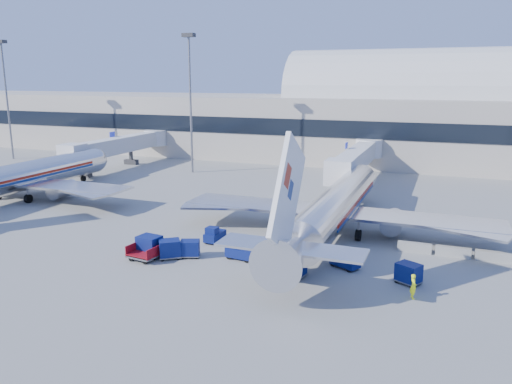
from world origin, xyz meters
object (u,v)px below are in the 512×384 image
at_px(jetbridge_near, 358,158).
at_px(barrier_far, 494,257).
at_px(airliner_mid, 17,178).
at_px(airliner_main, 335,207).
at_px(cart_solo_far, 409,273).
at_px(cart_solo_near, 293,265).
at_px(tug_right, 344,259).
at_px(barrier_mid, 453,252).
at_px(cart_train_a, 190,248).
at_px(mast_west, 190,83).
at_px(cart_open_red, 143,255).
at_px(ramp_worker, 413,286).
at_px(jetbridge_mid, 123,145).
at_px(tug_left, 214,235).
at_px(mast_far_west, 5,82).
at_px(tug_lead, 240,251).
at_px(cart_train_b, 170,249).
at_px(barrier_near, 414,247).
at_px(cart_train_c, 149,245).

distance_m(jetbridge_near, barrier_far, 33.63).
xyz_separation_m(airliner_mid, jetbridge_near, (39.60, 26.30, 1.00)).
relative_size(airliner_main, cart_solo_far, 16.43).
relative_size(airliner_main, cart_solo_near, 16.33).
height_order(airliner_mid, cart_solo_near, airliner_mid).
height_order(jetbridge_near, tug_right, jetbridge_near).
xyz_separation_m(barrier_mid, cart_train_a, (-21.83, -8.58, 0.37)).
height_order(mast_west, cart_solo_near, mast_west).
bearing_deg(cart_open_red, ramp_worker, 8.45).
bearing_deg(jetbridge_mid, tug_left, -43.96).
bearing_deg(tug_right, ramp_worker, -8.68).
xyz_separation_m(jetbridge_near, mast_far_west, (-67.60, -0.81, 10.86)).
relative_size(barrier_far, tug_right, 1.11).
bearing_deg(airliner_mid, tug_lead, -15.45).
bearing_deg(jetbridge_near, tug_lead, -96.03).
bearing_deg(jetbridge_mid, jetbridge_near, 0.00).
bearing_deg(mast_west, cart_train_b, -64.43).
bearing_deg(ramp_worker, barrier_near, -19.21).
xyz_separation_m(cart_solo_near, cart_solo_far, (8.77, 1.95, -0.10)).
distance_m(mast_far_west, tug_left, 69.12).
bearing_deg(jetbridge_near, mast_west, -178.32).
xyz_separation_m(airliner_main, jetbridge_near, (-2.40, 26.30, 1.00)).
xyz_separation_m(tug_right, cart_solo_far, (5.31, -1.56, 0.14)).
bearing_deg(cart_solo_near, jetbridge_near, 103.39).
height_order(mast_west, cart_train_c, mast_west).
bearing_deg(tug_lead, mast_west, 130.49).
height_order(barrier_far, cart_solo_far, cart_solo_far).
relative_size(tug_lead, cart_train_b, 1.13).
distance_m(barrier_near, cart_train_c, 24.07).
xyz_separation_m(airliner_mid, barrier_far, (56.60, -2.51, -2.48)).
height_order(barrier_far, cart_train_c, cart_train_c).
distance_m(airliner_mid, cart_open_red, 31.15).
bearing_deg(tug_lead, cart_open_red, -149.42).
relative_size(jetbridge_near, ramp_worker, 14.85).
relative_size(airliner_mid, cart_open_red, 14.05).
bearing_deg(cart_train_c, mast_west, 120.65).
bearing_deg(barrier_near, jetbridge_mid, 151.20).
distance_m(jetbridge_mid, tug_lead, 52.70).
height_order(jetbridge_mid, cart_train_a, jetbridge_mid).
bearing_deg(cart_solo_near, barrier_far, 42.95).
relative_size(mast_west, ramp_worker, 12.20).
relative_size(airliner_main, jetbridge_mid, 1.35).
bearing_deg(jetbridge_mid, cart_solo_near, -41.31).
relative_size(airliner_main, barrier_near, 12.42).
height_order(jetbridge_mid, cart_train_b, jetbridge_mid).
xyz_separation_m(barrier_far, cart_train_c, (-28.67, -9.60, 0.54)).
relative_size(airliner_main, cart_train_a, 17.74).
relative_size(airliner_mid, cart_train_c, 16.26).
relative_size(cart_train_a, cart_open_red, 0.79).
height_order(barrier_far, cart_train_a, cart_train_a).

